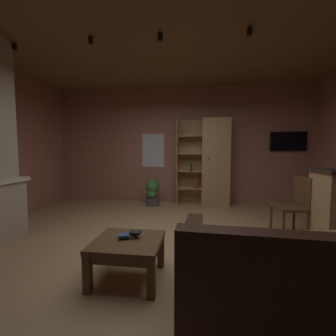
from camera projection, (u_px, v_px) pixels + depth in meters
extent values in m
cube|color=tan|center=(164.00, 249.00, 2.82)|extent=(6.37, 5.35, 0.02)
cube|color=#AD7060|center=(180.00, 146.00, 5.39)|extent=(6.49, 0.06, 2.88)
cube|color=brown|center=(164.00, 21.00, 2.60)|extent=(6.37, 5.35, 0.02)
cube|color=white|center=(153.00, 150.00, 5.45)|extent=(0.57, 0.01, 0.84)
cube|color=tan|center=(215.00, 163.00, 5.03)|extent=(0.64, 0.38, 2.07)
cube|color=tan|center=(190.00, 162.00, 5.29)|extent=(0.59, 0.02, 2.07)
cube|color=tan|center=(177.00, 162.00, 5.15)|extent=(0.02, 0.38, 2.07)
sphere|color=black|center=(209.00, 158.00, 4.84)|extent=(0.04, 0.04, 0.04)
cube|color=tan|center=(189.00, 204.00, 5.19)|extent=(0.59, 0.38, 0.02)
cube|color=tan|center=(189.00, 188.00, 5.16)|extent=(0.59, 0.38, 0.02)
cube|color=tan|center=(189.00, 171.00, 5.13)|extent=(0.59, 0.38, 0.02)
cube|color=tan|center=(189.00, 154.00, 5.09)|extent=(0.59, 0.38, 0.02)
cube|color=tan|center=(190.00, 137.00, 5.06)|extent=(0.59, 0.38, 0.02)
cube|color=#B22D2D|center=(196.00, 184.00, 5.07)|extent=(0.04, 0.23, 0.21)
cube|color=brown|center=(191.00, 167.00, 5.06)|extent=(0.05, 0.23, 0.16)
cube|color=#387247|center=(191.00, 167.00, 5.06)|extent=(0.03, 0.23, 0.20)
sphere|color=beige|center=(190.00, 169.00, 5.12)|extent=(0.10, 0.10, 0.10)
cube|color=#382116|center=(280.00, 296.00, 1.58)|extent=(1.50, 1.01, 0.42)
cube|color=#382116|center=(307.00, 272.00, 1.16)|extent=(1.46, 0.21, 0.42)
cube|color=#382116|center=(192.00, 271.00, 1.69)|extent=(0.20, 0.94, 0.67)
cube|color=#C67F33|center=(318.00, 273.00, 1.31)|extent=(0.40, 0.17, 0.31)
cube|color=tan|center=(329.00, 276.00, 1.30)|extent=(0.39, 0.18, 0.41)
cube|color=brown|center=(128.00, 242.00, 2.13)|extent=(0.67, 0.60, 0.05)
cube|color=brown|center=(128.00, 248.00, 2.14)|extent=(0.61, 0.54, 0.08)
cube|color=brown|center=(88.00, 274.00, 1.93)|extent=(0.07, 0.07, 0.36)
cube|color=brown|center=(151.00, 279.00, 1.85)|extent=(0.07, 0.07, 0.36)
cube|color=brown|center=(110.00, 248.00, 2.45)|extent=(0.07, 0.07, 0.36)
cube|color=brown|center=(161.00, 251.00, 2.37)|extent=(0.07, 0.07, 0.36)
cube|color=brown|center=(130.00, 236.00, 2.20)|extent=(0.16, 0.13, 0.02)
cube|color=#2D4C8C|center=(124.00, 235.00, 2.15)|extent=(0.12, 0.11, 0.02)
cube|color=black|center=(135.00, 232.00, 2.18)|extent=(0.11, 0.08, 0.02)
cube|color=brown|center=(289.00, 208.00, 3.16)|extent=(0.47, 0.47, 0.04)
cube|color=brown|center=(303.00, 192.00, 3.14)|extent=(0.09, 0.40, 0.44)
cylinder|color=brown|center=(271.00, 219.00, 3.35)|extent=(0.04, 0.04, 0.46)
cylinder|color=brown|center=(283.00, 227.00, 3.00)|extent=(0.04, 0.04, 0.46)
cylinder|color=brown|center=(294.00, 219.00, 3.35)|extent=(0.04, 0.04, 0.46)
cylinder|color=brown|center=(309.00, 227.00, 3.00)|extent=(0.04, 0.04, 0.46)
cylinder|color=#4C4C51|center=(153.00, 201.00, 5.11)|extent=(0.33, 0.33, 0.18)
sphere|color=#3D7F3D|center=(152.00, 193.00, 5.09)|extent=(0.27, 0.27, 0.27)
sphere|color=#3D7F3D|center=(153.00, 186.00, 5.09)|extent=(0.34, 0.34, 0.34)
cube|color=black|center=(288.00, 141.00, 4.99)|extent=(0.81, 0.05, 0.45)
cube|color=black|center=(289.00, 141.00, 4.96)|extent=(0.77, 0.01, 0.41)
cylinder|color=black|center=(15.00, 47.00, 3.08)|extent=(0.07, 0.07, 0.09)
cylinder|color=black|center=(91.00, 41.00, 2.91)|extent=(0.07, 0.07, 0.09)
cylinder|color=black|center=(160.00, 37.00, 2.82)|extent=(0.07, 0.07, 0.09)
cylinder|color=black|center=(250.00, 32.00, 2.70)|extent=(0.07, 0.07, 0.09)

